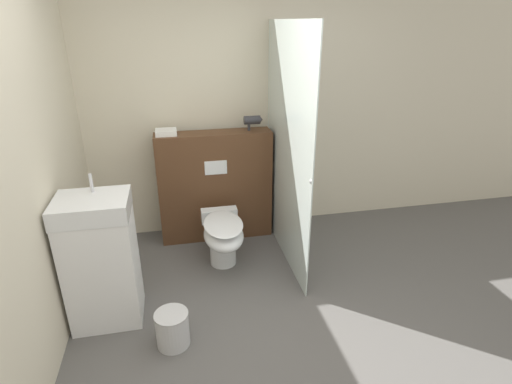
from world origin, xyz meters
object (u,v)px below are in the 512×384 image
Objects in this scene: waste_bin at (172,329)px; hair_drier at (253,120)px; sink_vanity at (101,261)px; toilet at (223,236)px.

hair_drier is at bearing 59.58° from waste_bin.
sink_vanity reaches higher than waste_bin.
toilet is 3.42× the size of hair_drier.
toilet is at bearing -123.93° from hair_drier.
toilet is 2.41× the size of waste_bin.
toilet is 1.12m from sink_vanity.
toilet is 1.07m from waste_bin.
hair_drier is (0.41, 0.61, 0.93)m from toilet.
hair_drier is at bearing 56.07° from toilet.
waste_bin is (-0.49, -0.93, -0.18)m from toilet.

